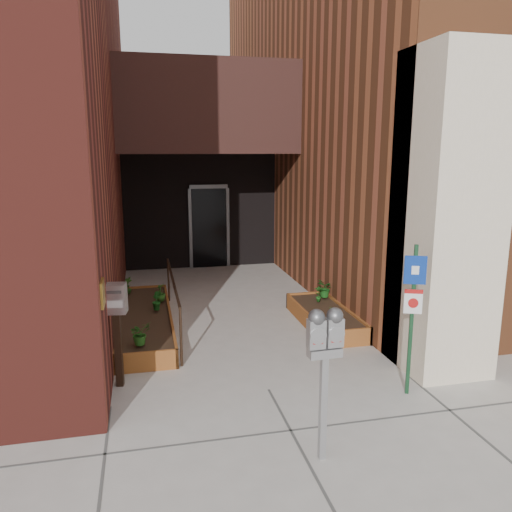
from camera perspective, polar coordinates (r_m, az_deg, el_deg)
ground at (r=6.76m, az=1.46°, el=-15.04°), size 80.00×80.00×0.00m
architecture at (r=12.94m, az=-7.31°, el=20.35°), size 20.00×14.60×10.00m
planter_left at (r=9.03m, az=-12.54°, el=-7.33°), size 0.90×3.60×0.30m
planter_right at (r=9.10m, az=7.87°, el=-6.99°), size 0.80×2.20×0.30m
handrail at (r=8.81m, az=-9.47°, el=-3.50°), size 0.04×3.34×0.90m
parking_meter at (r=4.95m, az=7.88°, el=-9.93°), size 0.36×0.17×1.60m
sign_post at (r=6.51m, az=17.48°, el=-5.30°), size 0.25×0.11×1.95m
payment_dropbox at (r=6.74m, az=-15.70°, el=-6.29°), size 0.31×0.25×1.40m
shrub_left_a at (r=7.52m, az=-13.12°, el=-8.61°), size 0.42×0.42×0.33m
shrub_left_b at (r=9.04m, az=-11.34°, el=-5.04°), size 0.20×0.20×0.33m
shrub_left_c at (r=9.54m, az=-10.87°, el=-4.11°), size 0.26×0.26×0.33m
shrub_left_d at (r=10.16m, az=-14.39°, el=-3.28°), size 0.24×0.24×0.33m
shrub_right_a at (r=8.13m, az=8.80°, el=-6.92°), size 0.23×0.23×0.32m
shrub_right_b at (r=9.41m, az=7.19°, el=-4.29°), size 0.21×0.21×0.31m
shrub_right_c at (r=9.69m, az=7.90°, el=-3.68°), size 0.32×0.32×0.35m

